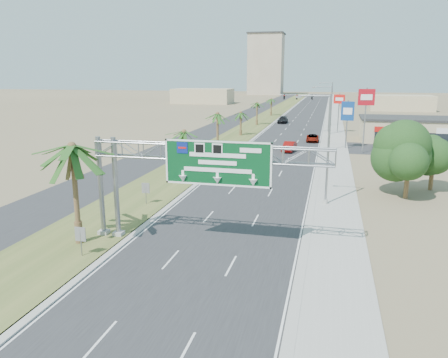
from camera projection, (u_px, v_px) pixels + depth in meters
name	position (u px, v px, depth m)	size (l,w,h in m)	color
ground	(159.00, 322.00, 21.15)	(600.00, 600.00, 0.00)	#8C7A59
road	(304.00, 116.00, 125.07)	(12.00, 300.00, 0.02)	#28282B
sidewalk_right	(334.00, 117.00, 123.10)	(4.00, 300.00, 0.10)	#9E9B93
median_grass	(269.00, 116.00, 127.37)	(7.00, 300.00, 0.12)	#475827
opposing_road	(246.00, 115.00, 128.99)	(8.00, 300.00, 0.02)	#28282B
sign_gantry	(197.00, 160.00, 29.36)	(16.75, 1.24, 7.50)	gray
palm_near	(72.00, 147.00, 29.22)	(5.70, 5.70, 8.35)	brown
palm_row_b	(184.00, 132.00, 52.44)	(3.99, 3.99, 5.95)	brown
palm_row_c	(218.00, 115.00, 67.37)	(3.99, 3.99, 6.75)	brown
palm_row_d	(241.00, 113.00, 84.67)	(3.99, 3.99, 5.45)	brown
palm_row_e	(257.00, 103.00, 102.46)	(3.99, 3.99, 6.15)	brown
palm_row_f	(271.00, 99.00, 126.17)	(3.99, 3.99, 5.75)	brown
streetlight_near	(326.00, 154.00, 39.16)	(3.27, 0.44, 10.00)	gray
streetlight_mid	(329.00, 121.00, 67.50)	(3.27, 0.44, 10.00)	gray
streetlight_far	(330.00, 105.00, 101.51)	(3.27, 0.44, 10.00)	gray
signal_mast	(319.00, 110.00, 86.82)	(10.28, 0.71, 8.00)	gray
store_building	(413.00, 130.00, 77.96)	(18.00, 10.00, 4.00)	tan
oak_near	(410.00, 152.00, 41.20)	(4.50, 4.50, 6.80)	brown
oak_far	(434.00, 154.00, 44.45)	(3.50, 3.50, 5.60)	brown
median_signback_a	(80.00, 236.00, 28.28)	(0.75, 0.08, 2.08)	gray
median_signback_b	(146.00, 190.00, 39.78)	(0.75, 0.08, 2.08)	gray
tower_distant	(266.00, 65.00, 260.65)	(20.00, 16.00, 35.00)	tan
building_distant_left	(203.00, 96.00, 182.00)	(24.00, 14.00, 6.00)	tan
building_distant_right	(401.00, 103.00, 145.91)	(20.00, 12.00, 5.00)	tan
car_left_lane	(238.00, 162.00, 56.40)	(1.57, 3.91, 1.33)	black
car_mid_lane	(289.00, 147.00, 67.83)	(1.62, 4.64, 1.53)	maroon
car_right_lane	(312.00, 138.00, 77.80)	(2.13, 4.63, 1.29)	gray
car_far	(283.00, 120.00, 107.54)	(2.25, 5.53, 1.60)	black
pole_sign_red_near	(366.00, 101.00, 64.83)	(2.42, 0.59, 9.82)	gray
pole_sign_blue	(348.00, 113.00, 69.28)	(2.02, 0.59, 7.75)	gray
pole_sign_red_far	(339.00, 102.00, 87.87)	(2.21, 0.81, 7.99)	gray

